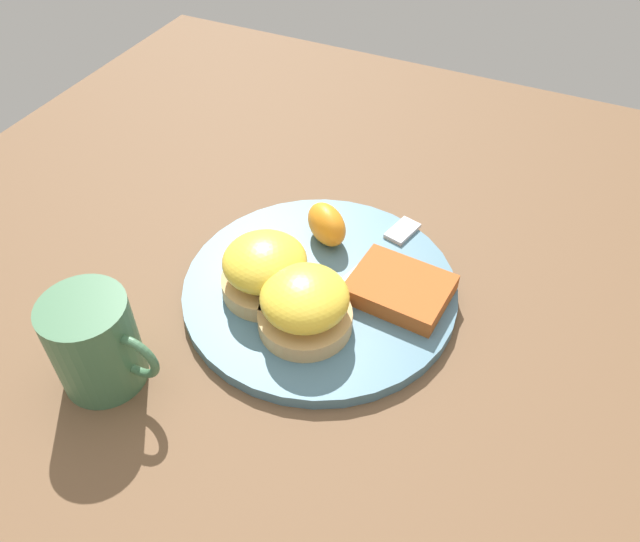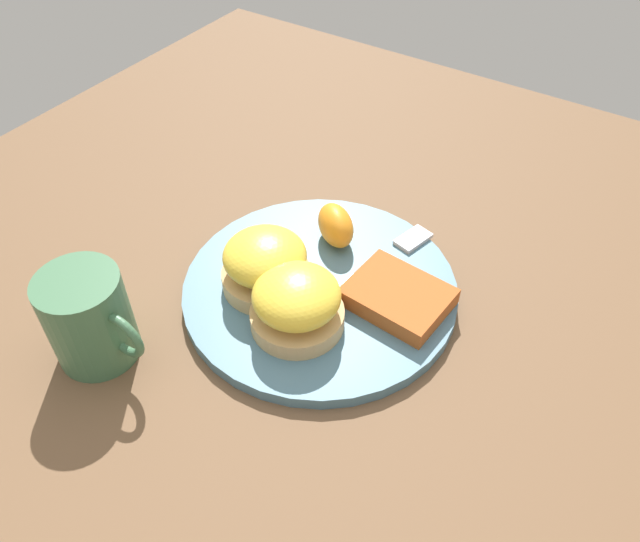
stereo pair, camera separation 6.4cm
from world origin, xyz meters
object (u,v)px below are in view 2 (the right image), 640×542
at_px(hashbrown_patty, 398,297).
at_px(cup, 90,319).
at_px(sandwich_benedict_right, 297,303).
at_px(fork, 372,267).
at_px(sandwich_benedict_left, 265,264).
at_px(orange_wedge, 336,225).

distance_m(hashbrown_patty, cup, 0.30).
height_order(sandwich_benedict_right, fork, sandwich_benedict_right).
height_order(fork, cup, cup).
distance_m(sandwich_benedict_left, fork, 0.12).
relative_size(hashbrown_patty, orange_wedge, 1.66).
relative_size(orange_wedge, cup, 0.55).
bearing_deg(hashbrown_patty, sandwich_benedict_left, -158.33).
bearing_deg(hashbrown_patty, fork, 147.67).
height_order(orange_wedge, cup, cup).
xyz_separation_m(orange_wedge, fork, (0.06, -0.02, -0.02)).
bearing_deg(cup, sandwich_benedict_left, 59.65).
bearing_deg(orange_wedge, cup, -114.15).
relative_size(orange_wedge, fork, 0.29).
relative_size(sandwich_benedict_right, cup, 0.85).
bearing_deg(fork, orange_wedge, 162.89).
height_order(orange_wedge, fork, orange_wedge).
distance_m(orange_wedge, fork, 0.06).
bearing_deg(orange_wedge, fork, -17.11).
relative_size(sandwich_benedict_right, hashbrown_patty, 0.94).
distance_m(hashbrown_patty, orange_wedge, 0.12).
height_order(sandwich_benedict_left, fork, sandwich_benedict_left).
xyz_separation_m(orange_wedge, cup, (-0.11, -0.25, 0.01)).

